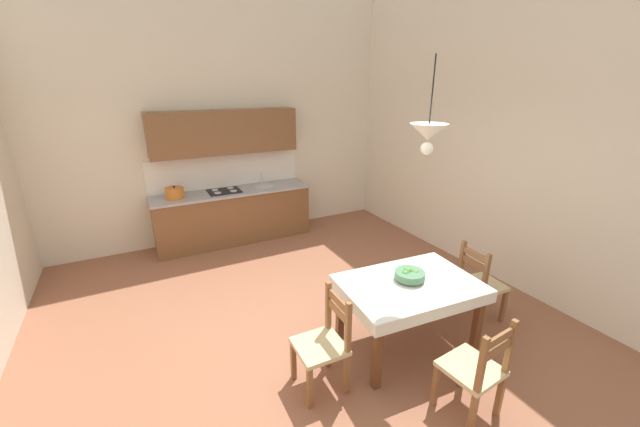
# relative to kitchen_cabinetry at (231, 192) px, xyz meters

# --- Properties ---
(ground_plane) EXTENTS (6.35, 7.07, 0.10)m
(ground_plane) POSITION_rel_kitchen_cabinetry_xyz_m (0.04, -2.96, -0.91)
(ground_plane) COLOR #935B42
(wall_back) EXTENTS (6.35, 0.12, 4.24)m
(wall_back) POSITION_rel_kitchen_cabinetry_xyz_m (0.04, 0.33, 1.26)
(wall_back) COLOR silver
(wall_back) RESTS_ON ground_plane
(wall_right) EXTENTS (0.12, 7.07, 4.24)m
(wall_right) POSITION_rel_kitchen_cabinetry_xyz_m (2.97, -2.96, 1.26)
(wall_right) COLOR silver
(wall_right) RESTS_ON ground_plane
(kitchen_cabinetry) EXTENTS (2.60, 0.63, 2.20)m
(kitchen_cabinetry) POSITION_rel_kitchen_cabinetry_xyz_m (0.00, 0.00, 0.00)
(kitchen_cabinetry) COLOR brown
(kitchen_cabinetry) RESTS_ON ground_plane
(dining_table) EXTENTS (1.41, 1.02, 0.75)m
(dining_table) POSITION_rel_kitchen_cabinetry_xyz_m (0.84, -3.58, -0.23)
(dining_table) COLOR brown
(dining_table) RESTS_ON ground_plane
(dining_chair_camera_side) EXTENTS (0.46, 0.46, 0.93)m
(dining_chair_camera_side) POSITION_rel_kitchen_cabinetry_xyz_m (0.77, -4.49, -0.41)
(dining_chair_camera_side) COLOR #D1BC89
(dining_chair_camera_side) RESTS_ON ground_plane
(dining_chair_tv_side) EXTENTS (0.43, 0.43, 0.93)m
(dining_chair_tv_side) POSITION_rel_kitchen_cabinetry_xyz_m (-0.17, -3.65, -0.41)
(dining_chair_tv_side) COLOR #D1BC89
(dining_chair_tv_side) RESTS_ON ground_plane
(dining_chair_window_side) EXTENTS (0.45, 0.45, 0.93)m
(dining_chair_window_side) POSITION_rel_kitchen_cabinetry_xyz_m (1.89, -3.58, -0.41)
(dining_chair_window_side) COLOR #D1BC89
(dining_chair_window_side) RESTS_ON ground_plane
(fruit_bowl) EXTENTS (0.30, 0.30, 0.12)m
(fruit_bowl) POSITION_rel_kitchen_cabinetry_xyz_m (0.86, -3.54, -0.04)
(fruit_bowl) COLOR #4C7F5B
(fruit_bowl) RESTS_ON dining_table
(pendant_lamp) EXTENTS (0.32, 0.32, 0.81)m
(pendant_lamp) POSITION_rel_kitchen_cabinetry_xyz_m (0.84, -3.63, 1.36)
(pendant_lamp) COLOR black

